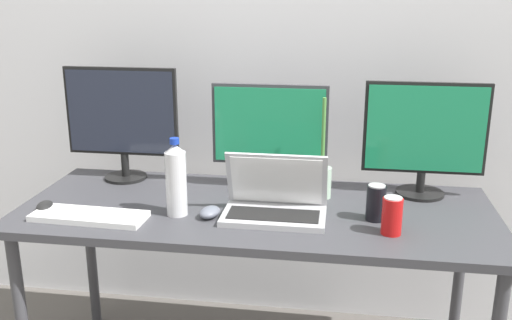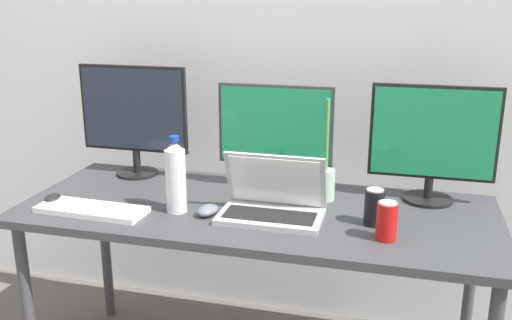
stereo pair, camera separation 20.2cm
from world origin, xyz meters
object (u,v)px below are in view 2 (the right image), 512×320
object	(u,v)px
mouse_by_keyboard	(53,199)
bamboo_vase	(325,181)
monitor_right	(433,140)
soda_can_by_laptop	(387,221)
laptop_silver	(272,203)
soda_can_near_keyboard	(374,207)
keyboard_main	(92,210)
monitor_center	(275,134)
mouse_by_laptop	(208,210)
work_desk	(256,224)
water_bottle	(176,177)
monitor_left	(134,115)

from	to	relation	value
mouse_by_keyboard	bamboo_vase	bearing A→B (deg)	-0.53
bamboo_vase	monitor_right	bearing A→B (deg)	12.80
soda_can_by_laptop	laptop_silver	bearing A→B (deg)	166.49
monitor_right	soda_can_by_laptop	world-z (taller)	monitor_right
bamboo_vase	soda_can_near_keyboard	bearing A→B (deg)	-45.77
laptop_silver	keyboard_main	world-z (taller)	laptop_silver
laptop_silver	keyboard_main	distance (m)	0.64
monitor_center	mouse_by_laptop	world-z (taller)	monitor_center
monitor_center	bamboo_vase	size ratio (longest dim) A/B	1.17
work_desk	water_bottle	distance (m)	0.34
laptop_silver	water_bottle	size ratio (longest dim) A/B	1.28
monitor_right	laptop_silver	size ratio (longest dim) A/B	1.28
water_bottle	soda_can_by_laptop	distance (m)	0.74
monitor_left	keyboard_main	xyz separation A→B (m)	(0.04, -0.44, -0.25)
water_bottle	soda_can_near_keyboard	xyz separation A→B (m)	(0.69, 0.06, -0.07)
bamboo_vase	soda_can_by_laptop	bearing A→B (deg)	-52.39
laptop_silver	bamboo_vase	bearing A→B (deg)	54.66
monitor_left	bamboo_vase	size ratio (longest dim) A/B	1.21
laptop_silver	mouse_by_keyboard	world-z (taller)	laptop_silver
soda_can_near_keyboard	soda_can_by_laptop	distance (m)	0.12
laptop_silver	soda_can_near_keyboard	world-z (taller)	laptop_silver
monitor_right	soda_can_near_keyboard	bearing A→B (deg)	-122.88
laptop_silver	water_bottle	distance (m)	0.35
mouse_by_laptop	monitor_left	bearing A→B (deg)	155.12
monitor_center	soda_can_by_laptop	world-z (taller)	monitor_center
work_desk	keyboard_main	distance (m)	0.59
monitor_center	soda_can_by_laptop	size ratio (longest dim) A/B	3.57
monitor_left	water_bottle	xyz separation A→B (m)	(0.33, -0.35, -0.13)
keyboard_main	mouse_by_keyboard	bearing A→B (deg)	168.21
mouse_by_keyboard	mouse_by_laptop	bearing A→B (deg)	-14.33
work_desk	monitor_right	xyz separation A→B (m)	(0.61, 0.23, 0.30)
monitor_left	water_bottle	size ratio (longest dim) A/B	1.68
work_desk	keyboard_main	bearing A→B (deg)	-160.60
work_desk	monitor_left	xyz separation A→B (m)	(-0.59, 0.24, 0.32)
monitor_center	soda_can_by_laptop	distance (m)	0.61
work_desk	mouse_by_laptop	xyz separation A→B (m)	(-0.14, -0.12, 0.08)
soda_can_by_laptop	soda_can_near_keyboard	bearing A→B (deg)	112.29
monitor_center	work_desk	bearing A→B (deg)	-95.67
work_desk	laptop_silver	xyz separation A→B (m)	(0.08, -0.07, 0.12)
work_desk	monitor_center	distance (m)	0.36
mouse_by_keyboard	bamboo_vase	distance (m)	1.02
water_bottle	monitor_center	bearing A→B (deg)	48.23
soda_can_near_keyboard	soda_can_by_laptop	xyz separation A→B (m)	(0.05, -0.11, 0.00)
laptop_silver	bamboo_vase	world-z (taller)	bamboo_vase
monitor_center	water_bottle	bearing A→B (deg)	-131.77
mouse_by_keyboard	monitor_left	bearing A→B (deg)	51.43
monitor_center	soda_can_by_laptop	xyz separation A→B (m)	(0.45, -0.38, -0.16)
soda_can_by_laptop	bamboo_vase	size ratio (longest dim) A/B	0.33
soda_can_near_keyboard	laptop_silver	bearing A→B (deg)	-177.07
work_desk	soda_can_near_keyboard	size ratio (longest dim) A/B	13.65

